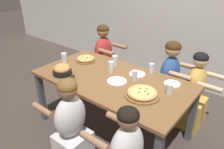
% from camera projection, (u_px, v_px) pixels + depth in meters
% --- Properties ---
extents(ground_plane, '(18.00, 18.00, 0.00)m').
position_uv_depth(ground_plane, '(112.00, 128.00, 3.03)').
color(ground_plane, '#423833').
rests_on(ground_plane, ground).
extents(dining_table, '(1.92, 1.02, 0.78)m').
position_uv_depth(dining_table, '(112.00, 84.00, 2.71)').
color(dining_table, brown).
rests_on(dining_table, ground).
extents(pizza_board_main, '(0.29, 0.29, 0.06)m').
position_uv_depth(pizza_board_main, '(86.00, 59.00, 3.13)').
color(pizza_board_main, brown).
rests_on(pizza_board_main, dining_table).
extents(pizza_board_second, '(0.38, 0.38, 0.06)m').
position_uv_depth(pizza_board_second, '(142.00, 93.00, 2.31)').
color(pizza_board_second, brown).
rests_on(pizza_board_second, dining_table).
extents(skillet_bowl, '(0.34, 0.24, 0.14)m').
position_uv_depth(skillet_bowl, '(62.00, 70.00, 2.74)').
color(skillet_bowl, black).
rests_on(skillet_bowl, dining_table).
extents(empty_plate_a, '(0.21, 0.21, 0.02)m').
position_uv_depth(empty_plate_a, '(137.00, 74.00, 2.76)').
color(empty_plate_a, white).
rests_on(empty_plate_a, dining_table).
extents(empty_plate_b, '(0.24, 0.24, 0.02)m').
position_uv_depth(empty_plate_b, '(117.00, 81.00, 2.59)').
color(empty_plate_b, white).
rests_on(empty_plate_b, dining_table).
extents(empty_plate_c, '(0.19, 0.19, 0.02)m').
position_uv_depth(empty_plate_c, '(172.00, 84.00, 2.54)').
color(empty_plate_c, white).
rests_on(empty_plate_c, dining_table).
extents(drinking_glass_a, '(0.06, 0.06, 0.14)m').
position_uv_depth(drinking_glass_a, '(135.00, 76.00, 2.58)').
color(drinking_glass_a, silver).
rests_on(drinking_glass_a, dining_table).
extents(drinking_glass_b, '(0.08, 0.08, 0.11)m').
position_uv_depth(drinking_glass_b, '(169.00, 89.00, 2.34)').
color(drinking_glass_b, silver).
rests_on(drinking_glass_b, dining_table).
extents(drinking_glass_c, '(0.07, 0.07, 0.15)m').
position_uv_depth(drinking_glass_c, '(111.00, 67.00, 2.80)').
color(drinking_glass_c, silver).
rests_on(drinking_glass_c, dining_table).
extents(drinking_glass_d, '(0.07, 0.07, 0.13)m').
position_uv_depth(drinking_glass_d, '(115.00, 61.00, 3.00)').
color(drinking_glass_d, silver).
rests_on(drinking_glass_d, dining_table).
extents(drinking_glass_e, '(0.08, 0.08, 0.14)m').
position_uv_depth(drinking_glass_e, '(64.00, 58.00, 3.06)').
color(drinking_glass_e, silver).
rests_on(drinking_glass_e, dining_table).
extents(drinking_glass_f, '(0.07, 0.07, 0.13)m').
position_uv_depth(drinking_glass_f, '(151.00, 69.00, 2.78)').
color(drinking_glass_f, silver).
rests_on(drinking_glass_f, dining_table).
extents(diner_far_right, '(0.51, 0.40, 1.09)m').
position_uv_depth(diner_far_right, '(194.00, 95.00, 2.87)').
color(diner_far_right, gold).
rests_on(diner_far_right, ground).
extents(diner_near_center, '(0.51, 0.40, 1.08)m').
position_uv_depth(diner_near_center, '(72.00, 129.00, 2.28)').
color(diner_near_center, silver).
rests_on(diner_near_center, ground).
extents(diner_far_left, '(0.51, 0.40, 1.18)m').
position_uv_depth(diner_far_left, '(104.00, 62.00, 3.71)').
color(diner_far_left, '#B22D2D').
rests_on(diner_far_left, ground).
extents(diner_far_midright, '(0.51, 0.40, 1.15)m').
position_uv_depth(diner_far_midright, '(169.00, 84.00, 3.05)').
color(diner_far_midright, '#2D5193').
rests_on(diner_far_midright, ground).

